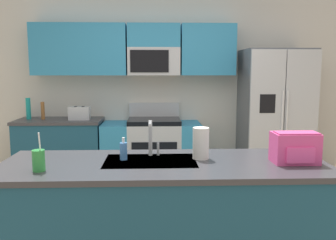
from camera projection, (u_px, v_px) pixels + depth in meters
name	position (u px, v px, depth m)	size (l,w,h in m)	color
kitchen_wall_unit	(156.00, 77.00, 5.17)	(5.20, 0.43, 2.60)	beige
back_counter	(61.00, 151.00, 4.98)	(1.16, 0.63, 0.90)	navy
range_oven	(152.00, 151.00, 5.03)	(1.36, 0.61, 1.10)	#B7BABF
refrigerator	(275.00, 117.00, 4.96)	(0.90, 0.76, 1.85)	#4C4F54
island_counter	(164.00, 220.00, 2.69)	(2.39, 0.86, 0.90)	navy
toaster	(80.00, 113.00, 4.87)	(0.28, 0.16, 0.18)	#B7BABF
pepper_mill	(43.00, 111.00, 4.89)	(0.05, 0.05, 0.24)	brown
bottle_teal	(28.00, 109.00, 4.91)	(0.06, 0.06, 0.29)	teal
sink_faucet	(151.00, 135.00, 2.79)	(0.08, 0.21, 0.28)	#B7BABF
drink_cup_green	(39.00, 160.00, 2.39)	(0.08, 0.08, 0.26)	green
soap_dispenser	(124.00, 151.00, 2.69)	(0.06, 0.06, 0.17)	#4C8CD8
paper_towel_roll	(201.00, 143.00, 2.72)	(0.12, 0.12, 0.24)	white
backpack	(295.00, 147.00, 2.60)	(0.32, 0.22, 0.23)	#EA4C93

